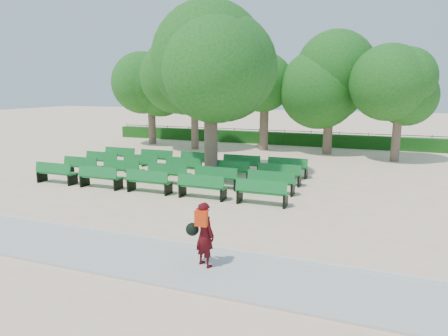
# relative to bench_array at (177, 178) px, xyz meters

# --- Properties ---
(ground) EXTENTS (120.00, 120.00, 0.00)m
(ground) POSITION_rel_bench_array_xyz_m (1.08, -0.73, -0.10)
(ground) COLOR beige
(paving) EXTENTS (30.00, 2.20, 0.06)m
(paving) POSITION_rel_bench_array_xyz_m (1.08, -8.13, -0.07)
(paving) COLOR #B3B3AE
(paving) RESTS_ON ground
(curb) EXTENTS (30.00, 0.12, 0.10)m
(curb) POSITION_rel_bench_array_xyz_m (1.08, -6.98, -0.05)
(curb) COLOR silver
(curb) RESTS_ON ground
(hedge) EXTENTS (26.00, 0.70, 0.90)m
(hedge) POSITION_rel_bench_array_xyz_m (1.08, 13.27, 0.35)
(hedge) COLOR #164B13
(hedge) RESTS_ON ground
(fence) EXTENTS (26.00, 0.10, 1.02)m
(fence) POSITION_rel_bench_array_xyz_m (1.08, 13.67, -0.10)
(fence) COLOR black
(fence) RESTS_ON ground
(tree_line) EXTENTS (21.80, 6.80, 7.04)m
(tree_line) POSITION_rel_bench_array_xyz_m (1.08, 9.27, -0.10)
(tree_line) COLOR #1D5E1A
(tree_line) RESTS_ON ground
(bench_array) EXTENTS (1.93, 0.70, 1.20)m
(bench_array) POSITION_rel_bench_array_xyz_m (0.00, 0.00, 0.00)
(bench_array) COLOR #136E2A
(bench_array) RESTS_ON ground
(tree_among) EXTENTS (5.40, 5.40, 7.26)m
(tree_among) POSITION_rel_bench_array_xyz_m (1.50, 0.48, 4.70)
(tree_among) COLOR brown
(tree_among) RESTS_ON ground
(person) EXTENTS (0.78, 0.58, 1.56)m
(person) POSITION_rel_bench_array_xyz_m (4.82, -8.03, 0.77)
(person) COLOR #41090D
(person) RESTS_ON ground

